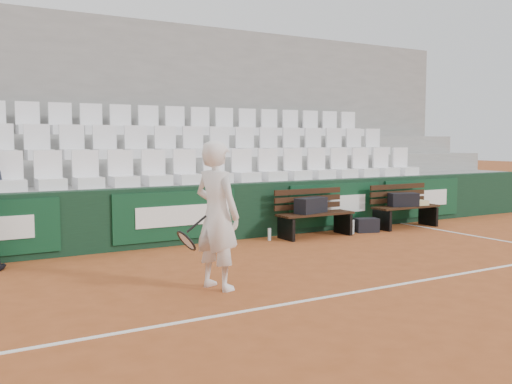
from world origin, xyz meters
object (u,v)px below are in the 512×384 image
(water_bottle_near, at_px, (269,234))
(sports_bag_ground, at_px, (366,225))
(bench_left, at_px, (315,225))
(bench_right, at_px, (406,217))
(sports_bag_left, at_px, (311,205))
(sports_bag_right, at_px, (403,200))
(tennis_player, at_px, (217,215))
(water_bottle_far, at_px, (352,227))

(water_bottle_near, bearing_deg, sports_bag_ground, -4.18)
(bench_left, xyz_separation_m, bench_right, (2.27, -0.02, 0.00))
(bench_left, distance_m, water_bottle_near, 0.96)
(sports_bag_left, distance_m, sports_bag_right, 2.26)
(bench_left, relative_size, sports_bag_right, 2.58)
(sports_bag_ground, distance_m, water_bottle_near, 2.14)
(sports_bag_left, relative_size, tennis_player, 0.37)
(sports_bag_left, bearing_deg, water_bottle_near, 175.56)
(sports_bag_right, relative_size, water_bottle_far, 2.17)
(sports_bag_right, bearing_deg, sports_bag_ground, -179.58)
(sports_bag_ground, relative_size, tennis_player, 0.25)
(bench_left, height_order, tennis_player, tennis_player)
(water_bottle_near, bearing_deg, sports_bag_right, -2.73)
(sports_bag_ground, bearing_deg, bench_right, 1.94)
(sports_bag_right, distance_m, sports_bag_ground, 1.08)
(sports_bag_ground, distance_m, tennis_player, 5.07)
(bench_right, bearing_deg, water_bottle_far, -177.68)
(water_bottle_near, bearing_deg, bench_left, -5.70)
(water_bottle_near, bearing_deg, water_bottle_far, -5.78)
(bench_right, height_order, water_bottle_near, bench_right)
(sports_bag_ground, relative_size, water_bottle_far, 1.67)
(water_bottle_near, xyz_separation_m, water_bottle_far, (1.76, -0.18, 0.02))
(tennis_player, bearing_deg, water_bottle_far, 29.94)
(bench_left, bearing_deg, sports_bag_left, 162.13)
(bench_right, relative_size, sports_bag_right, 2.58)
(sports_bag_right, xyz_separation_m, water_bottle_far, (-1.35, -0.03, -0.45))
(bench_left, bearing_deg, water_bottle_near, 174.30)
(sports_bag_ground, bearing_deg, water_bottle_far, -176.57)
(water_bottle_far, relative_size, tennis_player, 0.15)
(tennis_player, bearing_deg, sports_bag_ground, 28.04)
(water_bottle_far, distance_m, tennis_player, 4.74)
(bench_right, xyz_separation_m, water_bottle_far, (-1.46, -0.06, -0.09))
(bench_right, xyz_separation_m, sports_bag_left, (-2.36, 0.05, 0.37))
(sports_bag_ground, distance_m, water_bottle_far, 0.37)
(sports_bag_left, xyz_separation_m, sports_bag_right, (2.26, -0.08, -0.01))
(bench_right, distance_m, sports_bag_ground, 1.09)
(water_bottle_far, bearing_deg, bench_left, 174.14)
(sports_bag_left, distance_m, water_bottle_far, 1.02)
(sports_bag_left, relative_size, water_bottle_far, 2.46)
(bench_right, xyz_separation_m, tennis_player, (-5.51, -2.39, 0.67))
(sports_bag_right, height_order, sports_bag_ground, sports_bag_right)
(bench_left, relative_size, sports_bag_ground, 3.37)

